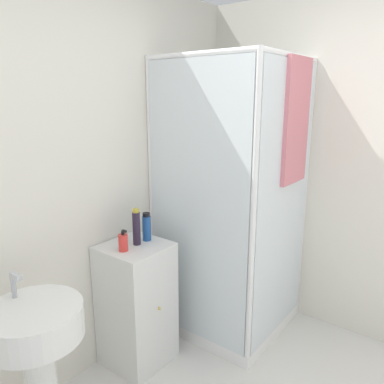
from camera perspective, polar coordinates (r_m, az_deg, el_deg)
The scene contains 7 objects.
wall_back at distance 2.26m, azimuth -21.48°, elevation -0.16°, with size 6.40×0.06×2.50m, color silver.
shower_enclosure at distance 2.91m, azimuth 6.57°, elevation -9.81°, with size 0.87×0.90×2.05m.
vanity_cabinet at distance 2.65m, azimuth -8.44°, elevation -16.52°, with size 0.41×0.42×0.85m.
sink at distance 2.02m, azimuth -22.48°, elevation -21.29°, with size 0.44×0.44×0.98m.
soap_dispenser at distance 2.37m, azimuth -10.45°, elevation -7.54°, with size 0.06×0.06×0.14m.
shampoo_bottle_tall_black at distance 2.43m, azimuth -8.47°, elevation -5.33°, with size 0.05×0.05×0.24m.
shampoo_bottle_blue at distance 2.50m, azimuth -6.93°, elevation -5.32°, with size 0.06×0.06×0.19m.
Camera 1 is at (-1.12, -0.19, 1.78)m, focal length 35.00 mm.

